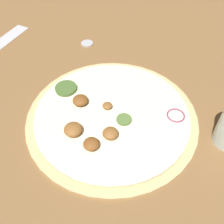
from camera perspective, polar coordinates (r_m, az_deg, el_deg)
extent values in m
plane|color=brown|center=(0.58, 0.00, -1.27)|extent=(3.00, 3.00, 0.00)
cylinder|color=#D6B77A|center=(0.58, 0.00, -0.97)|extent=(0.38, 0.38, 0.01)
cylinder|color=#EFE5C1|center=(0.57, 0.00, -0.53)|extent=(0.34, 0.34, 0.00)
ellipsoid|color=brown|center=(0.58, -1.01, 1.37)|extent=(0.02, 0.02, 0.01)
ellipsoid|color=brown|center=(0.59, -6.91, 2.55)|extent=(0.03, 0.03, 0.02)
cylinder|color=#567538|center=(0.55, 2.46, -1.84)|extent=(0.03, 0.03, 0.00)
ellipsoid|color=brown|center=(0.54, -8.46, -3.76)|extent=(0.04, 0.04, 0.02)
cylinder|color=#47662D|center=(0.63, -9.98, 5.10)|extent=(0.05, 0.05, 0.01)
torus|color=#934266|center=(0.58, 13.73, -0.70)|extent=(0.04, 0.04, 0.00)
ellipsoid|color=brown|center=(0.53, -0.36, -4.64)|extent=(0.03, 0.03, 0.02)
ellipsoid|color=brown|center=(0.51, -4.53, -6.95)|extent=(0.03, 0.03, 0.02)
cube|color=silver|center=(0.86, -22.54, 14.08)|extent=(0.07, 0.19, 0.00)
cylinder|color=#B2B2B7|center=(0.79, -5.46, 14.75)|extent=(0.03, 0.03, 0.01)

